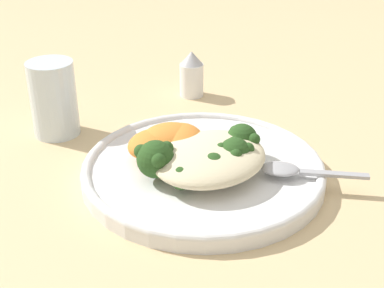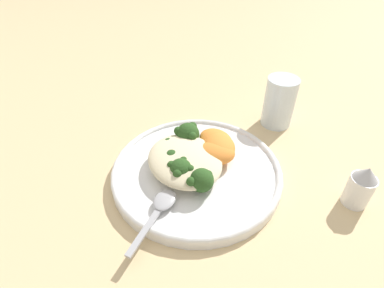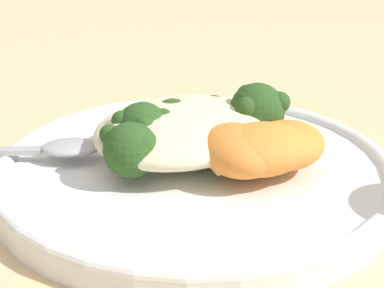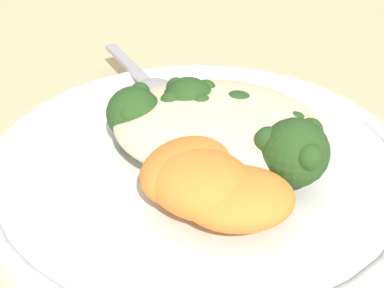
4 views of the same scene
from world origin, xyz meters
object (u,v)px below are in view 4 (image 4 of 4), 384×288
at_px(quinoa_mound, 210,129).
at_px(sweet_potato_chunk_0, 205,183).
at_px(broccoli_stalk_1, 262,142).
at_px(broccoli_stalk_3, 190,109).
at_px(sweet_potato_chunk_2, 189,170).
at_px(sweet_potato_chunk_3, 190,172).
at_px(sweet_potato_chunk_1, 238,198).
at_px(broccoli_stalk_4, 144,118).
at_px(plate, 200,171).
at_px(broccoli_stalk_0, 283,154).
at_px(spoon, 152,85).
at_px(broccoli_stalk_2, 227,127).

bearing_deg(quinoa_mound, sweet_potato_chunk_0, -84.44).
height_order(broccoli_stalk_1, broccoli_stalk_3, broccoli_stalk_3).
height_order(sweet_potato_chunk_0, sweet_potato_chunk_2, sweet_potato_chunk_0).
height_order(broccoli_stalk_3, sweet_potato_chunk_3, broccoli_stalk_3).
bearing_deg(sweet_potato_chunk_0, sweet_potato_chunk_1, -21.27).
bearing_deg(quinoa_mound, sweet_potato_chunk_2, -96.50).
relative_size(broccoli_stalk_1, sweet_potato_chunk_0, 1.42).
distance_m(quinoa_mound, sweet_potato_chunk_1, 0.07).
distance_m(broccoli_stalk_4, sweet_potato_chunk_1, 0.10).
bearing_deg(plate, broccoli_stalk_0, -15.73).
distance_m(broccoli_stalk_4, sweet_potato_chunk_2, 0.07).
relative_size(sweet_potato_chunk_2, spoon, 0.61).
relative_size(plate, sweet_potato_chunk_1, 4.36).
distance_m(broccoli_stalk_3, broccoli_stalk_4, 0.03).
relative_size(plate, sweet_potato_chunk_3, 6.50).
bearing_deg(sweet_potato_chunk_0, broccoli_stalk_3, 105.94).
xyz_separation_m(broccoli_stalk_4, spoon, (-0.01, 0.07, -0.01)).
xyz_separation_m(broccoli_stalk_2, sweet_potato_chunk_3, (-0.02, -0.06, 0.00)).
xyz_separation_m(sweet_potato_chunk_0, sweet_potato_chunk_1, (0.02, -0.01, -0.00)).
bearing_deg(sweet_potato_chunk_2, plate, 88.71).
bearing_deg(sweet_potato_chunk_2, sweet_potato_chunk_1, -32.41).
bearing_deg(sweet_potato_chunk_2, broccoli_stalk_4, 127.11).
height_order(sweet_potato_chunk_0, spoon, sweet_potato_chunk_0).
relative_size(broccoli_stalk_3, broccoli_stalk_4, 0.85).
relative_size(broccoli_stalk_1, broccoli_stalk_3, 1.25).
xyz_separation_m(quinoa_mound, broccoli_stalk_4, (-0.05, 0.00, 0.00)).
bearing_deg(broccoli_stalk_2, sweet_potato_chunk_3, -176.36).
xyz_separation_m(quinoa_mound, broccoli_stalk_2, (0.01, 0.01, -0.00)).
xyz_separation_m(broccoli_stalk_1, broccoli_stalk_3, (-0.05, 0.02, 0.01)).
relative_size(plate, broccoli_stalk_4, 3.06).
height_order(plate, spoon, spoon).
relative_size(quinoa_mound, broccoli_stalk_3, 1.74).
distance_m(broccoli_stalk_1, sweet_potato_chunk_0, 0.07).
xyz_separation_m(plate, quinoa_mound, (0.00, 0.01, 0.03)).
height_order(plate, broccoli_stalk_0, broccoli_stalk_0).
distance_m(sweet_potato_chunk_0, sweet_potato_chunk_3, 0.02).
bearing_deg(quinoa_mound, sweet_potato_chunk_1, -69.68).
distance_m(broccoli_stalk_3, sweet_potato_chunk_3, 0.07).
height_order(quinoa_mound, broccoli_stalk_1, quinoa_mound).
distance_m(sweet_potato_chunk_2, sweet_potato_chunk_3, 0.00).
height_order(broccoli_stalk_1, spoon, broccoli_stalk_1).
distance_m(broccoli_stalk_0, sweet_potato_chunk_0, 0.05).
xyz_separation_m(broccoli_stalk_0, sweet_potato_chunk_3, (-0.05, -0.02, -0.00)).
xyz_separation_m(sweet_potato_chunk_1, spoon, (-0.08, 0.15, -0.01)).
bearing_deg(broccoli_stalk_3, broccoli_stalk_1, -130.77).
height_order(sweet_potato_chunk_1, sweet_potato_chunk_2, sweet_potato_chunk_2).
bearing_deg(sweet_potato_chunk_1, spoon, 119.61).
height_order(broccoli_stalk_3, sweet_potato_chunk_1, broccoli_stalk_3).
bearing_deg(broccoli_stalk_3, sweet_potato_chunk_1, -171.77).
distance_m(broccoli_stalk_4, spoon, 0.07).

